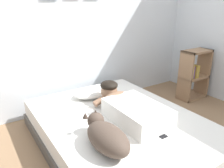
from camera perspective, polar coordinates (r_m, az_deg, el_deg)
ground_plane at (r=2.19m, az=9.92°, el=-20.33°), size 11.65×11.65×0.00m
back_wall at (r=3.03m, az=-10.47°, el=16.92°), size 3.82×0.12×2.50m
bed at (r=2.37m, az=1.95°, el=-11.92°), size 1.48×1.98×0.31m
pillow at (r=2.77m, az=-4.58°, el=-2.02°), size 0.52×0.32×0.11m
person_lying at (r=2.28m, az=4.14°, el=-5.70°), size 0.43×0.92×0.27m
dog at (r=1.82m, az=-1.55°, el=-13.09°), size 0.26×0.57×0.21m
coffee_cup at (r=2.59m, az=-0.63°, el=-3.96°), size 0.12×0.09×0.07m
cell_phone at (r=2.07m, az=12.05°, el=-12.35°), size 0.07×0.14×0.01m
bookshelf at (r=3.59m, az=20.08°, el=2.34°), size 0.45×0.24×0.75m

